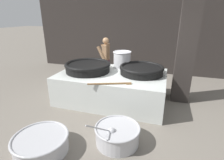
{
  "coord_description": "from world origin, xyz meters",
  "views": [
    {
      "loc": [
        1.37,
        -4.38,
        2.3
      ],
      "look_at": [
        0.0,
        0.0,
        0.6
      ],
      "focal_mm": 28.0,
      "sensor_mm": 36.0,
      "label": 1
    }
  ],
  "objects_px": {
    "giant_wok_near": "(88,67)",
    "prep_bowl_meat": "(41,143)",
    "giant_wok_far": "(141,69)",
    "prep_bowl_vegetables": "(117,134)",
    "cook": "(106,59)",
    "stock_pot": "(122,59)"
  },
  "relations": [
    {
      "from": "prep_bowl_meat",
      "to": "prep_bowl_vegetables",
      "type": "bearing_deg",
      "value": 26.87
    },
    {
      "from": "prep_bowl_meat",
      "to": "giant_wok_far",
      "type": "bearing_deg",
      "value": 61.96
    },
    {
      "from": "prep_bowl_meat",
      "to": "stock_pot",
      "type": "bearing_deg",
      "value": 76.67
    },
    {
      "from": "prep_bowl_vegetables",
      "to": "cook",
      "type": "bearing_deg",
      "value": 112.92
    },
    {
      "from": "giant_wok_near",
      "to": "prep_bowl_meat",
      "type": "height_order",
      "value": "giant_wok_near"
    },
    {
      "from": "giant_wok_near",
      "to": "giant_wok_far",
      "type": "xyz_separation_m",
      "value": [
        1.49,
        0.23,
        -0.02
      ]
    },
    {
      "from": "cook",
      "to": "prep_bowl_vegetables",
      "type": "xyz_separation_m",
      "value": [
        1.3,
        -3.08,
        -0.67
      ]
    },
    {
      "from": "giant_wok_near",
      "to": "prep_bowl_vegetables",
      "type": "relative_size",
      "value": 1.26
    },
    {
      "from": "prep_bowl_vegetables",
      "to": "prep_bowl_meat",
      "type": "xyz_separation_m",
      "value": [
        -1.23,
        -0.62,
        -0.02
      ]
    },
    {
      "from": "giant_wok_near",
      "to": "prep_bowl_meat",
      "type": "bearing_deg",
      "value": -86.86
    },
    {
      "from": "cook",
      "to": "stock_pot",
      "type": "bearing_deg",
      "value": 132.8
    },
    {
      "from": "giant_wok_far",
      "to": "prep_bowl_meat",
      "type": "relative_size",
      "value": 1.21
    },
    {
      "from": "cook",
      "to": "giant_wok_near",
      "type": "bearing_deg",
      "value": 83.23
    },
    {
      "from": "giant_wok_near",
      "to": "stock_pot",
      "type": "xyz_separation_m",
      "value": [
        0.83,
        0.65,
        0.12
      ]
    },
    {
      "from": "giant_wok_near",
      "to": "prep_bowl_meat",
      "type": "xyz_separation_m",
      "value": [
        0.13,
        -2.33,
        -0.76
      ]
    },
    {
      "from": "giant_wok_far",
      "to": "prep_bowl_vegetables",
      "type": "relative_size",
      "value": 1.17
    },
    {
      "from": "prep_bowl_vegetables",
      "to": "giant_wok_far",
      "type": "bearing_deg",
      "value": 86.15
    },
    {
      "from": "giant_wok_far",
      "to": "prep_bowl_meat",
      "type": "xyz_separation_m",
      "value": [
        -1.36,
        -2.55,
        -0.75
      ]
    },
    {
      "from": "prep_bowl_vegetables",
      "to": "prep_bowl_meat",
      "type": "relative_size",
      "value": 1.04
    },
    {
      "from": "prep_bowl_vegetables",
      "to": "stock_pot",
      "type": "bearing_deg",
      "value": 102.54
    },
    {
      "from": "stock_pot",
      "to": "prep_bowl_meat",
      "type": "relative_size",
      "value": 0.56
    },
    {
      "from": "cook",
      "to": "prep_bowl_vegetables",
      "type": "relative_size",
      "value": 1.55
    }
  ]
}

